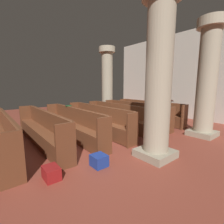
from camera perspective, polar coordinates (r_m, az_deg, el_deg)
name	(u,v)px	position (r m, az deg, el deg)	size (l,w,h in m)	color
ground_plane	(92,143)	(5.05, -7.22, -10.93)	(19.20, 19.20, 0.00)	brown
back_wall	(191,75)	(9.48, 26.14, 11.49)	(10.00, 0.16, 4.50)	beige
pew_row_0	(149,111)	(8.03, 12.82, 0.41)	(3.66, 0.46, 0.99)	brown
pew_row_1	(135,113)	(7.29, 7.99, -0.35)	(3.66, 0.46, 0.99)	brown
pew_row_2	(118,116)	(6.60, 2.10, -1.28)	(3.66, 0.47, 0.99)	brown
pew_row_3	(98,119)	(6.01, -5.06, -2.38)	(3.66, 0.46, 0.99)	brown
pew_row_4	(73,123)	(5.52, -13.63, -3.65)	(3.66, 0.46, 0.99)	brown
pew_row_5	(42,127)	(5.19, -23.59, -5.01)	(3.66, 0.46, 0.99)	brown
pew_row_6	(1,134)	(5.04, -34.58, -6.33)	(3.66, 0.47, 0.99)	brown
pillar_aisle_side	(207,78)	(6.34, 30.58, 10.38)	(0.90, 0.90, 3.85)	#9F967E
pillar_far_side	(107,81)	(9.39, -1.71, 10.91)	(0.90, 0.90, 3.85)	#9F967E
pillar_aisle_rear	(159,74)	(3.92, 16.18, 12.70)	(0.87, 0.87, 3.85)	#9F967E
lectern	(167,111)	(8.81, 18.82, 0.43)	(0.48, 0.45, 1.08)	#492215
hymn_book	(68,106)	(6.16, -15.14, 2.13)	(0.14, 0.19, 0.03)	#194723
kneeler_box_red	(51,173)	(3.44, -20.61, -19.48)	(0.37, 0.27, 0.24)	maroon
kneeler_box_blue	(99,160)	(3.69, -4.61, -16.69)	(0.33, 0.31, 0.25)	navy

